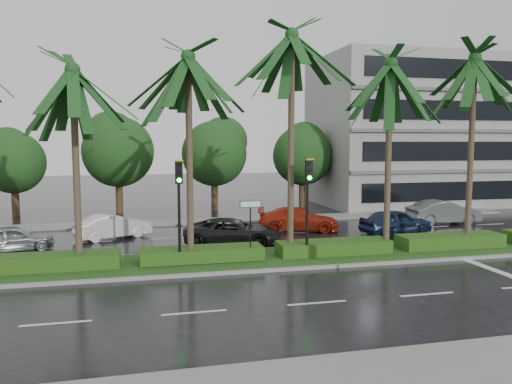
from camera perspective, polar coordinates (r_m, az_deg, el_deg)
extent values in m
plane|color=black|center=(21.33, 2.30, -8.42)|extent=(120.00, 120.00, 0.00)
cube|color=gray|center=(12.34, 15.85, -19.32)|extent=(40.00, 2.40, 0.12)
cube|color=gray|center=(32.81, -3.32, -3.25)|extent=(40.00, 2.00, 0.12)
cube|color=gray|center=(22.25, 1.61, -7.62)|extent=(36.00, 4.00, 0.14)
cube|color=#254316|center=(22.24, 1.61, -7.44)|extent=(35.60, 3.70, 0.02)
cube|color=#1E4012|center=(21.74, -22.19, -7.36)|extent=(5.20, 1.40, 0.60)
cube|color=#1E4012|center=(21.61, -6.16, -7.03)|extent=(5.20, 1.40, 0.60)
cube|color=#1E4012|center=(23.10, 8.87, -6.22)|extent=(5.20, 1.40, 0.60)
cube|color=#1E4012|center=(25.93, 21.30, -5.23)|extent=(5.20, 1.40, 0.60)
cube|color=silver|center=(28.17, -26.32, -5.50)|extent=(2.00, 0.12, 0.01)
cube|color=silver|center=(16.00, -21.90, -13.75)|extent=(2.00, 0.12, 0.01)
cube|color=silver|center=(27.53, -18.16, -5.43)|extent=(2.00, 0.12, 0.01)
cube|color=silver|center=(15.89, -7.07, -13.50)|extent=(2.00, 0.12, 0.01)
cube|color=silver|center=(27.47, -9.78, -5.24)|extent=(2.00, 0.12, 0.01)
cube|color=silver|center=(16.76, 6.99, -12.46)|extent=(2.00, 0.12, 0.01)
cube|color=silver|center=(27.98, -1.55, -4.95)|extent=(2.00, 0.12, 0.01)
cube|color=silver|center=(18.47, 18.94, -10.99)|extent=(2.00, 0.12, 0.01)
cube|color=silver|center=(29.04, 6.23, -4.59)|extent=(2.00, 0.12, 0.01)
cube|color=silver|center=(30.59, 13.33, -4.18)|extent=(2.00, 0.12, 0.01)
cube|color=silver|center=(32.56, 19.66, -3.76)|extent=(2.00, 0.12, 0.01)
cube|color=silver|center=(34.88, 25.20, -3.35)|extent=(2.00, 0.12, 0.01)
cube|color=silver|center=(22.61, 26.00, -8.18)|extent=(0.40, 6.00, 0.01)
cylinder|color=#3A2D21|center=(21.19, -19.86, 2.37)|extent=(0.28, 0.28, 7.89)
cylinder|color=#3A2D21|center=(21.72, -19.51, -7.49)|extent=(0.40, 0.40, 0.44)
cylinder|color=#3A2D21|center=(20.93, -7.61, 3.48)|extent=(0.28, 0.28, 8.52)
cylinder|color=#3A2D21|center=(21.48, -7.46, -7.35)|extent=(0.40, 0.40, 0.44)
cylinder|color=#3A2D21|center=(22.11, 4.03, 5.15)|extent=(0.28, 0.28, 9.68)
cylinder|color=#3A2D21|center=(22.64, 3.94, -6.62)|extent=(0.40, 0.40, 0.44)
cylinder|color=#3A2D21|center=(23.49, 14.88, 3.66)|extent=(0.28, 0.28, 8.57)
cylinder|color=#3A2D21|center=(23.98, 14.62, -6.09)|extent=(0.40, 0.40, 0.44)
cylinder|color=#3A2D21|center=(26.15, 23.34, 4.08)|extent=(0.28, 0.28, 9.02)
cylinder|color=#3A2D21|center=(26.60, 22.96, -5.20)|extent=(0.40, 0.40, 0.44)
cylinder|color=black|center=(20.66, -8.76, -3.71)|extent=(0.12, 0.12, 3.40)
cube|color=black|center=(20.23, -8.81, 2.22)|extent=(0.30, 0.18, 0.90)
cube|color=gold|center=(20.09, -8.81, 3.57)|extent=(0.34, 0.12, 0.06)
cylinder|color=black|center=(20.12, -8.80, 3.06)|extent=(0.18, 0.04, 0.18)
cylinder|color=black|center=(20.13, -8.79, 2.20)|extent=(0.18, 0.04, 0.18)
cylinder|color=#0CE519|center=(20.15, -8.78, 1.35)|extent=(0.18, 0.04, 0.18)
cylinder|color=black|center=(21.77, 5.85, -3.18)|extent=(0.12, 0.12, 3.40)
cube|color=black|center=(21.37, 6.07, 2.45)|extent=(0.30, 0.18, 0.90)
cube|color=gold|center=(21.23, 6.19, 3.72)|extent=(0.34, 0.12, 0.06)
cylinder|color=black|center=(21.26, 6.17, 3.24)|extent=(0.18, 0.04, 0.18)
cylinder|color=black|center=(21.27, 6.16, 2.43)|extent=(0.18, 0.04, 0.18)
cylinder|color=#0CE519|center=(21.29, 6.15, 1.63)|extent=(0.18, 0.04, 0.18)
cylinder|color=black|center=(21.26, -0.65, -4.46)|extent=(0.06, 0.06, 2.60)
cube|color=#0C5926|center=(21.05, -0.64, -1.39)|extent=(0.95, 0.04, 0.30)
cube|color=white|center=(21.03, -0.62, -1.40)|extent=(0.85, 0.01, 0.22)
cylinder|color=#3B2E1B|center=(38.59, -25.78, -0.98)|extent=(0.52, 0.52, 2.09)
sphere|color=#173815|center=(38.39, -25.97, 3.05)|extent=(4.30, 4.30, 4.30)
sphere|color=#173815|center=(38.65, -25.92, 4.31)|extent=(3.22, 3.22, 3.22)
cylinder|color=#3B2E1B|center=(37.66, -15.35, -0.45)|extent=(0.52, 0.52, 2.49)
sphere|color=#173815|center=(37.45, -15.49, 4.48)|extent=(5.12, 5.12, 5.12)
sphere|color=#173815|center=(37.74, -15.51, 6.00)|extent=(3.84, 3.84, 3.84)
cylinder|color=#3B2E1B|center=(38.04, -4.76, -0.28)|extent=(0.52, 0.52, 2.39)
sphere|color=#173815|center=(37.83, -4.80, 4.39)|extent=(4.91, 4.91, 4.91)
sphere|color=#173815|center=(38.12, -4.87, 5.84)|extent=(3.68, 3.68, 3.68)
cylinder|color=#3B2E1B|center=(39.68, 5.29, -0.11)|extent=(0.52, 0.52, 2.27)
sphere|color=#173815|center=(39.48, 5.33, 4.16)|extent=(4.68, 4.68, 4.68)
sphere|color=#173815|center=(39.75, 5.21, 5.48)|extent=(3.51, 3.51, 3.51)
cylinder|color=#3B2E1B|center=(42.42, 14.30, 0.02)|extent=(0.52, 0.52, 2.12)
sphere|color=#173815|center=(42.24, 14.39, 3.74)|extent=(4.37, 4.37, 4.37)
sphere|color=#173815|center=(42.48, 14.23, 4.90)|extent=(3.27, 3.27, 3.27)
cube|color=gray|center=(44.12, 17.64, 6.57)|extent=(16.00, 10.00, 12.00)
imported|color=#9CA0A3|center=(26.54, -26.05, -4.78)|extent=(2.46, 3.97, 1.26)
imported|color=silver|center=(28.09, -16.03, -3.79)|extent=(2.95, 4.21, 1.32)
imported|color=black|center=(25.34, -2.74, -4.57)|extent=(3.48, 5.27, 1.35)
imported|color=#A32511|center=(29.34, 4.86, -3.12)|extent=(3.11, 5.05, 1.37)
imported|color=#152141|center=(29.27, 15.68, -3.28)|extent=(2.29, 4.39, 1.43)
imported|color=#4E5052|center=(33.79, 20.61, -2.17)|extent=(1.66, 4.60, 1.51)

